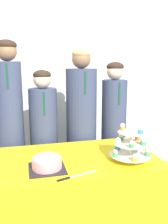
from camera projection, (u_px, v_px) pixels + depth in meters
wall_back at (53, 72)px, 2.99m from camera, size 9.00×0.06×2.70m
table at (74, 198)px, 1.96m from camera, size 1.31×0.77×0.71m
round_cake at (47, 162)px, 1.67m from camera, size 0.25×0.25×0.11m
cake_knife at (71, 177)px, 1.55m from camera, size 0.30×0.11×0.01m
cupcake_stand at (131, 145)px, 1.82m from camera, size 0.32×0.32×0.28m
student_0 at (11, 129)px, 2.31m from camera, size 0.24×0.25×1.66m
student_1 at (44, 142)px, 2.41m from camera, size 0.28×0.28×1.39m
student_2 at (81, 131)px, 2.49m from camera, size 0.31×0.32×1.59m
student_3 at (113, 133)px, 2.59m from camera, size 0.26×0.27×1.47m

